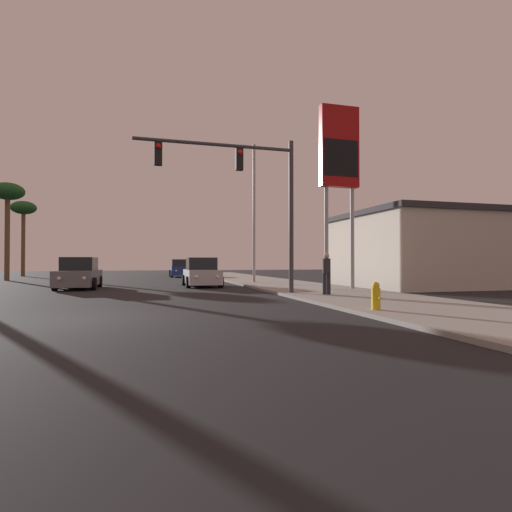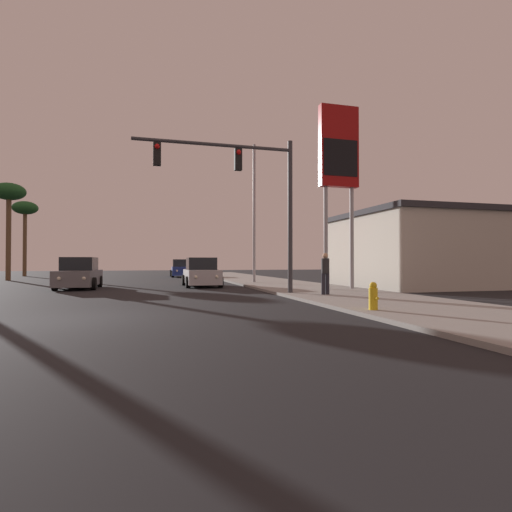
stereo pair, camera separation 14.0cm
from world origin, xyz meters
name	(u,v)px [view 1 (the left image)]	position (x,y,z in m)	size (l,w,h in m)	color
ground_plane	(81,319)	(0.00, 0.00, 0.00)	(120.00, 120.00, 0.00)	black
sidewalk_right	(296,287)	(9.50, 10.00, 0.06)	(5.00, 60.00, 0.12)	gray
building_gas_station	(434,250)	(18.00, 9.31, 2.16)	(10.30, 8.30, 4.30)	beige
car_grey	(79,274)	(-1.93, 12.33, 0.76)	(2.04, 4.34, 1.68)	slate
car_blue	(181,269)	(4.68, 28.16, 0.76)	(2.04, 4.34, 1.68)	navy
car_silver	(202,273)	(4.64, 12.60, 0.76)	(2.04, 4.32, 1.68)	#B7B7BC
traffic_light_mast	(249,184)	(5.67, 5.34, 4.69)	(6.62, 0.36, 6.50)	#38383D
street_lamp	(252,205)	(8.17, 14.37, 5.12)	(1.74, 0.24, 9.00)	#99999E
gas_station_sign	(339,157)	(10.70, 7.09, 6.62)	(2.00, 0.42, 9.00)	#99999E
fire_hydrant	(376,296)	(7.60, -1.06, 0.49)	(0.24, 0.34, 0.76)	gold
pedestrian_on_sidewalk	(327,272)	(8.55, 4.04, 1.03)	(0.34, 0.32, 1.67)	#23232D
palm_tree_far	(23,211)	(-10.43, 34.00, 6.53)	(2.40, 2.40, 7.56)	brown
palm_tree_mid	(8,196)	(-8.85, 24.00, 6.54)	(2.40, 2.40, 7.56)	brown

